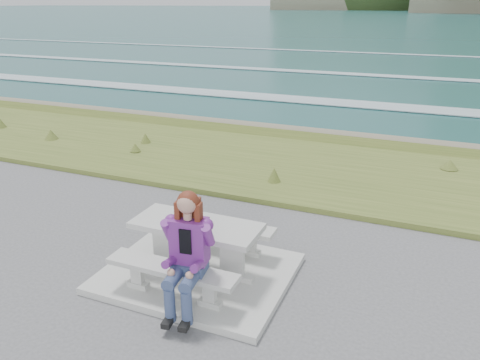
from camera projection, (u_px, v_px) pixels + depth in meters
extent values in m
cube|color=#AAAAA4|center=(198.00, 273.00, 6.75)|extent=(2.60, 2.10, 0.10)
cube|color=#AAAAA4|center=(166.00, 260.00, 6.91)|extent=(0.62, 0.12, 0.08)
cube|color=#AAAAA4|center=(164.00, 242.00, 6.81)|extent=(0.34, 0.09, 0.51)
cube|color=#AAAAA4|center=(163.00, 224.00, 6.70)|extent=(0.62, 0.12, 0.08)
cube|color=#AAAAA4|center=(232.00, 275.00, 6.52)|extent=(0.62, 0.12, 0.08)
cube|color=#AAAAA4|center=(232.00, 257.00, 6.42)|extent=(0.34, 0.09, 0.51)
cube|color=#AAAAA4|center=(232.00, 238.00, 6.31)|extent=(0.62, 0.12, 0.08)
cube|color=#AAAAA4|center=(196.00, 226.00, 6.48)|extent=(1.80, 0.75, 0.08)
cube|color=#AAAAA4|center=(138.00, 285.00, 6.31)|extent=(0.30, 0.12, 0.08)
cube|color=#AAAAA4|center=(137.00, 275.00, 6.26)|extent=(0.17, 0.09, 0.22)
cube|color=#AAAAA4|center=(137.00, 265.00, 6.20)|extent=(0.30, 0.12, 0.08)
cube|color=#AAAAA4|center=(210.00, 303.00, 5.92)|extent=(0.30, 0.12, 0.08)
cube|color=#AAAAA4|center=(210.00, 293.00, 5.87)|extent=(0.17, 0.09, 0.22)
cube|color=#AAAAA4|center=(210.00, 283.00, 5.81)|extent=(0.30, 0.12, 0.08)
cube|color=#AAAAA4|center=(172.00, 269.00, 5.98)|extent=(1.80, 0.35, 0.07)
cube|color=#AAAAA4|center=(188.00, 239.00, 7.52)|extent=(0.30, 0.12, 0.08)
cube|color=#AAAAA4|center=(188.00, 231.00, 7.46)|extent=(0.17, 0.09, 0.22)
cube|color=#AAAAA4|center=(188.00, 223.00, 7.41)|extent=(0.30, 0.12, 0.08)
cube|color=#AAAAA4|center=(251.00, 252.00, 7.13)|extent=(0.30, 0.12, 0.08)
cube|color=#AAAAA4|center=(251.00, 244.00, 7.07)|extent=(0.17, 0.09, 0.22)
cube|color=#AAAAA4|center=(251.00, 235.00, 7.02)|extent=(0.30, 0.12, 0.08)
cube|color=#AAAAA4|center=(218.00, 224.00, 7.19)|extent=(1.80, 0.35, 0.07)
cube|color=#465921|center=(296.00, 170.00, 11.08)|extent=(160.00, 4.50, 0.22)
cube|color=brown|center=(324.00, 139.00, 13.58)|extent=(160.00, 0.80, 2.20)
plane|color=#1D5152|center=(445.00, 10.00, 377.98)|extent=(1600.00, 1600.00, 0.00)
cube|color=silver|center=(356.00, 142.00, 19.45)|extent=(220.00, 3.00, 0.06)
cube|color=silver|center=(380.00, 106.00, 26.35)|extent=(220.00, 2.00, 0.06)
cube|color=silver|center=(400.00, 77.00, 36.69)|extent=(220.00, 1.40, 0.06)
cube|color=silver|center=(415.00, 55.00, 52.20)|extent=(220.00, 1.00, 0.06)
cube|color=navy|center=(184.00, 292.00, 5.71)|extent=(0.51, 0.82, 0.58)
cube|color=#702683|center=(189.00, 240.00, 5.74)|extent=(0.48, 0.32, 0.58)
sphere|color=tan|center=(187.00, 203.00, 5.54)|extent=(0.25, 0.25, 0.25)
sphere|color=#5C2015|center=(188.00, 202.00, 5.56)|extent=(0.27, 0.27, 0.27)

